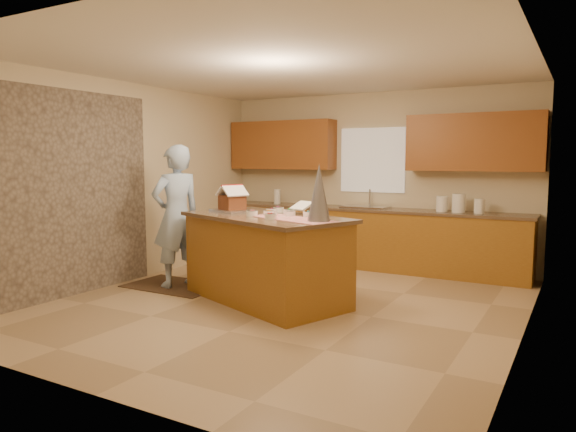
% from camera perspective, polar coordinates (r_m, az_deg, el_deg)
% --- Properties ---
extents(floor, '(5.50, 5.50, 0.00)m').
position_cam_1_polar(floor, '(6.22, -0.11, -9.41)').
color(floor, tan).
rests_on(floor, ground).
extents(ceiling, '(5.50, 5.50, 0.00)m').
position_cam_1_polar(ceiling, '(6.08, -0.11, 15.90)').
color(ceiling, silver).
rests_on(ceiling, floor).
extents(wall_back, '(5.50, 5.50, 0.00)m').
position_cam_1_polar(wall_back, '(8.50, 9.10, 3.91)').
color(wall_back, beige).
rests_on(wall_back, floor).
extents(wall_front, '(5.50, 5.50, 0.00)m').
position_cam_1_polar(wall_front, '(3.86, -20.68, 1.01)').
color(wall_front, beige).
rests_on(wall_front, floor).
extents(wall_left, '(5.50, 5.50, 0.00)m').
position_cam_1_polar(wall_left, '(7.56, -16.86, 3.46)').
color(wall_left, beige).
rests_on(wall_left, floor).
extents(wall_right, '(5.50, 5.50, 0.00)m').
position_cam_1_polar(wall_right, '(5.24, 24.40, 2.10)').
color(wall_right, beige).
rests_on(wall_right, floor).
extents(stone_accent, '(0.00, 2.50, 2.50)m').
position_cam_1_polar(stone_accent, '(7.02, -21.45, 2.29)').
color(stone_accent, gray).
rests_on(stone_accent, wall_left).
extents(window_curtain, '(1.05, 0.03, 1.00)m').
position_cam_1_polar(window_curtain, '(8.47, 9.06, 5.94)').
color(window_curtain, white).
rests_on(window_curtain, wall_back).
extents(back_counter_base, '(4.80, 0.60, 0.88)m').
position_cam_1_polar(back_counter_base, '(8.31, 8.27, -2.43)').
color(back_counter_base, '#8F5C1D').
rests_on(back_counter_base, floor).
extents(back_counter_top, '(4.85, 0.63, 0.04)m').
position_cam_1_polar(back_counter_top, '(8.25, 8.32, 0.73)').
color(back_counter_top, brown).
rests_on(back_counter_top, back_counter_base).
extents(upper_cabinet_left, '(1.85, 0.35, 0.80)m').
position_cam_1_polar(upper_cabinet_left, '(9.00, -0.62, 7.61)').
color(upper_cabinet_left, brown).
rests_on(upper_cabinet_left, wall_back).
extents(upper_cabinet_right, '(1.85, 0.35, 0.80)m').
position_cam_1_polar(upper_cabinet_right, '(7.91, 19.37, 7.47)').
color(upper_cabinet_right, brown).
rests_on(upper_cabinet_right, wall_back).
extents(sink, '(0.70, 0.45, 0.12)m').
position_cam_1_polar(sink, '(8.25, 8.32, 0.66)').
color(sink, silver).
rests_on(sink, back_counter_top).
extents(faucet, '(0.03, 0.03, 0.28)m').
position_cam_1_polar(faucet, '(8.41, 8.78, 1.91)').
color(faucet, silver).
rests_on(faucet, back_counter_top).
extents(island_base, '(2.21, 1.64, 0.97)m').
position_cam_1_polar(island_base, '(6.27, -2.45, -4.75)').
color(island_base, '#8F5C1D').
rests_on(island_base, floor).
extents(island_top, '(2.33, 1.76, 0.04)m').
position_cam_1_polar(island_top, '(6.19, -2.47, -0.13)').
color(island_top, brown).
rests_on(island_top, island_base).
extents(table_runner, '(1.17, 0.77, 0.01)m').
position_cam_1_polar(table_runner, '(5.80, 0.48, -0.30)').
color(table_runner, '#AE0C10').
rests_on(table_runner, island_top).
extents(baking_tray, '(0.61, 0.53, 0.03)m').
position_cam_1_polar(baking_tray, '(6.65, -6.00, 0.58)').
color(baking_tray, silver).
rests_on(baking_tray, island_top).
extents(cookbook, '(0.29, 0.26, 0.10)m').
position_cam_1_polar(cookbook, '(6.31, 1.48, 1.10)').
color(cookbook, white).
rests_on(cookbook, island_top).
extents(tinsel_tree, '(0.31, 0.31, 0.61)m').
position_cam_1_polar(tinsel_tree, '(5.54, 3.34, 2.50)').
color(tinsel_tree, '#A9A9B5').
rests_on(tinsel_tree, island_top).
extents(rug, '(1.25, 0.81, 0.01)m').
position_cam_1_polar(rug, '(7.22, -12.03, -7.32)').
color(rug, black).
rests_on(rug, floor).
extents(boy, '(0.66, 0.79, 1.84)m').
position_cam_1_polar(boy, '(7.03, -11.89, -0.01)').
color(boy, '#9FBBE2').
rests_on(boy, rug).
extents(canister_a, '(0.16, 0.16, 0.22)m').
position_cam_1_polar(canister_a, '(7.90, 16.20, 1.26)').
color(canister_a, white).
rests_on(canister_a, back_counter_top).
extents(canister_b, '(0.18, 0.18, 0.26)m').
position_cam_1_polar(canister_b, '(7.85, 17.85, 1.33)').
color(canister_b, white).
rests_on(canister_b, back_counter_top).
extents(canister_c, '(0.14, 0.14, 0.20)m').
position_cam_1_polar(canister_c, '(7.80, 19.85, 1.01)').
color(canister_c, white).
rests_on(canister_c, back_counter_top).
extents(paper_towel, '(0.11, 0.11, 0.24)m').
position_cam_1_polar(paper_towel, '(8.93, -1.17, 2.11)').
color(paper_towel, white).
rests_on(paper_towel, back_counter_top).
extents(gingerbread_house, '(0.39, 0.40, 0.31)m').
position_cam_1_polar(gingerbread_house, '(6.64, -6.01, 1.70)').
color(gingerbread_house, brown).
rests_on(gingerbread_house, baking_tray).
extents(candy_bowls, '(0.75, 0.85, 0.06)m').
position_cam_1_polar(candy_bowls, '(6.15, -1.02, 0.32)').
color(candy_bowls, '#C6225E').
rests_on(candy_bowls, island_top).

